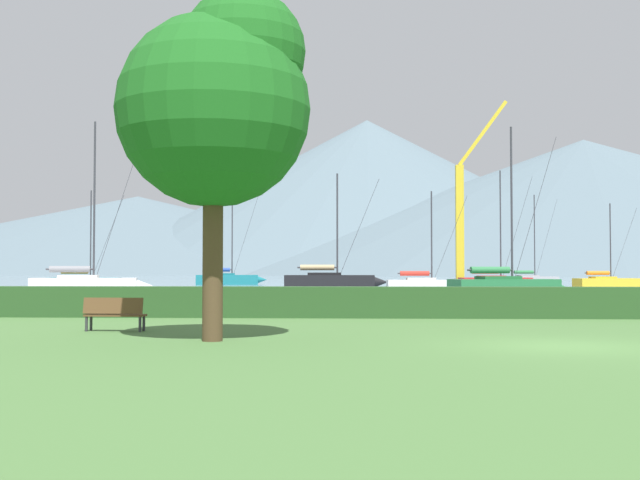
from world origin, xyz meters
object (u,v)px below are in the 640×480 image
(sailboat_slip_2, at_px, (228,279))
(park_bench_near_path, at_px, (114,312))
(sailboat_slip_7, at_px, (496,282))
(dock_crane, at_px, (462,230))
(park_tree, at_px, (220,99))
(sailboat_slip_1, at_px, (331,281))
(sailboat_slip_6, at_px, (505,286))
(sailboat_slip_10, at_px, (85,282))
(sailboat_slip_0, at_px, (532,280))
(sailboat_slip_3, at_px, (86,284))
(sailboat_slip_4, at_px, (607,282))
(sailboat_slip_11, at_px, (426,285))

(sailboat_slip_2, bearing_deg, park_bench_near_path, -93.98)
(sailboat_slip_7, bearing_deg, dock_crane, 98.74)
(park_tree, xyz_separation_m, dock_crane, (13.69, 65.00, -0.14))
(sailboat_slip_1, relative_size, sailboat_slip_2, 0.86)
(sailboat_slip_6, height_order, sailboat_slip_7, sailboat_slip_6)
(sailboat_slip_7, height_order, sailboat_slip_10, sailboat_slip_7)
(sailboat_slip_0, xyz_separation_m, sailboat_slip_3, (-39.31, -38.43, 0.12))
(sailboat_slip_1, height_order, sailboat_slip_6, sailboat_slip_6)
(sailboat_slip_7, bearing_deg, sailboat_slip_2, 139.43)
(sailboat_slip_0, relative_size, park_bench_near_path, 6.03)
(sailboat_slip_1, bearing_deg, sailboat_slip_6, -58.04)
(sailboat_slip_10, distance_m, dock_crane, 37.62)
(sailboat_slip_0, xyz_separation_m, sailboat_slip_4, (3.67, -16.85, -0.03))
(sailboat_slip_1, relative_size, sailboat_slip_6, 0.93)
(sailboat_slip_7, bearing_deg, sailboat_slip_1, -175.24)
(sailboat_slip_10, bearing_deg, sailboat_slip_0, 19.36)
(park_tree, bearing_deg, dock_crane, 78.11)
(dock_crane, bearing_deg, sailboat_slip_3, -137.95)
(sailboat_slip_3, bearing_deg, sailboat_slip_2, 70.77)
(park_bench_near_path, bearing_deg, sailboat_slip_2, 100.37)
(park_tree, bearing_deg, sailboat_slip_4, 65.85)
(sailboat_slip_10, distance_m, sailboat_slip_11, 32.42)
(sailboat_slip_2, bearing_deg, sailboat_slip_11, -67.03)
(sailboat_slip_0, bearing_deg, sailboat_slip_4, -91.36)
(sailboat_slip_1, xyz_separation_m, sailboat_slip_10, (-22.92, 1.24, -0.14))
(sailboat_slip_2, distance_m, sailboat_slip_4, 42.49)
(sailboat_slip_7, distance_m, sailboat_slip_11, 14.03)
(sailboat_slip_7, xyz_separation_m, sailboat_slip_11, (-7.35, -11.95, -0.07))
(sailboat_slip_2, bearing_deg, park_tree, -91.68)
(sailboat_slip_10, xyz_separation_m, park_bench_near_path, (18.79, -52.27, -0.09))
(sailboat_slip_6, distance_m, dock_crane, 30.46)
(sailboat_slip_11, height_order, park_tree, park_tree)
(sailboat_slip_7, height_order, dock_crane, dock_crane)
(sailboat_slip_0, xyz_separation_m, sailboat_slip_6, (-10.12, -41.41, 0.09))
(sailboat_slip_7, height_order, sailboat_slip_11, sailboat_slip_7)
(sailboat_slip_0, relative_size, dock_crane, 0.55)
(sailboat_slip_0, xyz_separation_m, dock_crane, (-9.34, -11.40, 5.18))
(sailboat_slip_3, distance_m, dock_crane, 40.68)
(sailboat_slip_7, distance_m, park_bench_near_path, 57.39)
(sailboat_slip_11, bearing_deg, sailboat_slip_7, 55.76)
(sailboat_slip_0, height_order, sailboat_slip_4, sailboat_slip_0)
(sailboat_slip_4, relative_size, park_bench_near_path, 4.65)
(sailboat_slip_11, bearing_deg, sailboat_slip_6, -69.03)
(sailboat_slip_3, bearing_deg, sailboat_slip_6, -19.28)
(sailboat_slip_0, bearing_deg, park_bench_near_path, -123.49)
(park_bench_near_path, relative_size, park_tree, 0.20)
(sailboat_slip_1, distance_m, park_tree, 54.26)
(sailboat_slip_10, relative_size, dock_crane, 0.48)
(park_tree, bearing_deg, sailboat_slip_0, 73.23)
(dock_crane, bearing_deg, sailboat_slip_11, -104.58)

